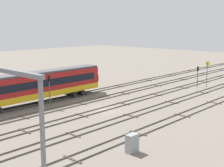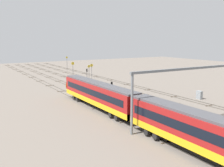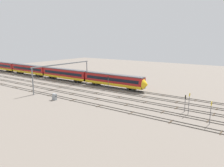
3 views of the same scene
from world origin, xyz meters
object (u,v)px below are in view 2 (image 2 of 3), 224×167
speed_sign_mid_trackside (92,69)px  signal_light_trackside_departure (87,73)px  relay_cabinet (199,95)px  overhead_gantry (197,78)px  speed_sign_near_foreground (89,71)px  speed_sign_far_trackside (73,67)px  speed_sign_distant_end (67,62)px  signal_light_trackside_approach (112,90)px

speed_sign_mid_trackside → signal_light_trackside_departure: size_ratio=1.19×
relay_cabinet → signal_light_trackside_departure: bearing=18.1°
speed_sign_mid_trackside → overhead_gantry: bearing=172.5°
speed_sign_near_foreground → signal_light_trackside_departure: (-1.24, 1.34, -0.51)m
speed_sign_mid_trackside → speed_sign_far_trackside: bearing=23.0°
speed_sign_near_foreground → speed_sign_far_trackside: bearing=-0.8°
speed_sign_near_foreground → speed_sign_distant_end: speed_sign_distant_end is taller
overhead_gantry → speed_sign_near_foreground: overhead_gantry is taller
overhead_gantry → speed_sign_far_trackside: bearing=-3.2°
speed_sign_far_trackside → speed_sign_distant_end: size_ratio=0.86×
speed_sign_mid_trackside → signal_light_trackside_approach: speed_sign_mid_trackside is taller
signal_light_trackside_approach → relay_cabinet: size_ratio=2.67×
signal_light_trackside_approach → signal_light_trackside_departure: (28.79, -8.52, -0.42)m
speed_sign_distant_end → relay_cabinet: size_ratio=3.27×
speed_sign_distant_end → signal_light_trackside_departure: 32.77m
speed_sign_mid_trackside → relay_cabinet: (-40.15, -6.05, -2.35)m
overhead_gantry → speed_sign_mid_trackside: overhead_gantry is taller
overhead_gantry → signal_light_trackside_departure: (43.53, -1.69, -4.16)m
overhead_gantry → relay_cabinet: (9.95, -12.66, -5.96)m
speed_sign_far_trackside → speed_sign_distant_end: speed_sign_distant_end is taller
relay_cabinet → speed_sign_mid_trackside: bearing=8.6°
speed_sign_mid_trackside → speed_sign_distant_end: speed_sign_distant_end is taller
overhead_gantry → signal_light_trackside_departure: size_ratio=6.29×
speed_sign_far_trackside → signal_light_trackside_approach: size_ratio=1.05×
speed_sign_far_trackside → signal_light_trackside_approach: bearing=166.9°
overhead_gantry → relay_cabinet: overhead_gantry is taller
speed_sign_far_trackside → signal_light_trackside_approach: speed_sign_far_trackside is taller
overhead_gantry → speed_sign_distant_end: bearing=-6.0°
overhead_gantry → speed_sign_mid_trackside: (50.10, -6.61, -3.61)m
speed_sign_mid_trackside → relay_cabinet: size_ratio=2.70×
overhead_gantry → speed_sign_far_trackside: overhead_gantry is taller
speed_sign_near_foreground → speed_sign_mid_trackside: speed_sign_near_foreground is taller
speed_sign_far_trackside → speed_sign_near_foreground: bearing=179.2°
speed_sign_far_trackside → speed_sign_distant_end: 18.21m
signal_light_trackside_approach → signal_light_trackside_departure: size_ratio=1.17×
overhead_gantry → speed_sign_far_trackside: (58.10, -3.22, -3.46)m
speed_sign_far_trackside → signal_light_trackside_departure: (-14.56, 1.53, -0.69)m
speed_sign_near_foreground → speed_sign_far_trackside: size_ratio=1.00×
signal_light_trackside_approach → signal_light_trackside_departure: bearing=-16.5°
speed_sign_mid_trackside → relay_cabinet: bearing=-171.4°
speed_sign_near_foreground → signal_light_trackside_departure: speed_sign_near_foreground is taller
speed_sign_near_foreground → speed_sign_mid_trackside: (5.33, -3.58, 0.05)m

